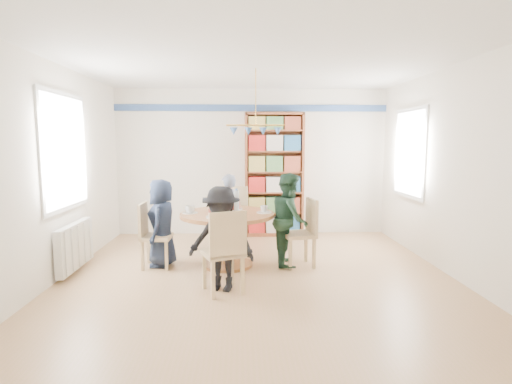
{
  "coord_description": "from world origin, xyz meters",
  "views": [
    {
      "loc": [
        -0.2,
        -4.97,
        1.71
      ],
      "look_at": [
        0.0,
        0.4,
        1.05
      ],
      "focal_mm": 28.0,
      "sensor_mm": 36.0,
      "label": 1
    }
  ],
  "objects_px": {
    "dining_table": "(227,227)",
    "chair_far": "(233,214)",
    "person_far": "(228,212)",
    "bookshelf": "(274,176)",
    "radiator": "(75,246)",
    "person_right": "(290,219)",
    "person_near": "(221,239)",
    "chair_near": "(225,248)",
    "chair_left": "(151,232)",
    "chair_right": "(304,229)",
    "person_left": "(162,223)"
  },
  "relations": [
    {
      "from": "dining_table",
      "to": "chair_far",
      "type": "distance_m",
      "value": 1.04
    },
    {
      "from": "person_far",
      "to": "bookshelf",
      "type": "height_order",
      "value": "bookshelf"
    },
    {
      "from": "radiator",
      "to": "person_right",
      "type": "distance_m",
      "value": 2.92
    },
    {
      "from": "radiator",
      "to": "dining_table",
      "type": "bearing_deg",
      "value": 5.12
    },
    {
      "from": "dining_table",
      "to": "bookshelf",
      "type": "distance_m",
      "value": 2.1
    },
    {
      "from": "person_right",
      "to": "person_far",
      "type": "distance_m",
      "value": 1.21
    },
    {
      "from": "dining_table",
      "to": "chair_far",
      "type": "relative_size",
      "value": 1.31
    },
    {
      "from": "person_far",
      "to": "person_near",
      "type": "xyz_separation_m",
      "value": [
        -0.03,
        -1.8,
        -0.0
      ]
    },
    {
      "from": "chair_near",
      "to": "person_near",
      "type": "relative_size",
      "value": 0.79
    },
    {
      "from": "chair_near",
      "to": "person_right",
      "type": "height_order",
      "value": "person_right"
    },
    {
      "from": "person_right",
      "to": "person_far",
      "type": "height_order",
      "value": "person_right"
    },
    {
      "from": "dining_table",
      "to": "person_far",
      "type": "relative_size",
      "value": 1.06
    },
    {
      "from": "chair_left",
      "to": "person_right",
      "type": "height_order",
      "value": "person_right"
    },
    {
      "from": "person_far",
      "to": "bookshelf",
      "type": "bearing_deg",
      "value": -137.34
    },
    {
      "from": "radiator",
      "to": "dining_table",
      "type": "height_order",
      "value": "dining_table"
    },
    {
      "from": "radiator",
      "to": "person_right",
      "type": "height_order",
      "value": "person_right"
    },
    {
      "from": "person_near",
      "to": "chair_far",
      "type": "bearing_deg",
      "value": 105.49
    },
    {
      "from": "chair_right",
      "to": "person_left",
      "type": "xyz_separation_m",
      "value": [
        -1.98,
        0.07,
        0.09
      ]
    },
    {
      "from": "radiator",
      "to": "chair_right",
      "type": "distance_m",
      "value": 3.1
    },
    {
      "from": "person_near",
      "to": "radiator",
      "type": "bearing_deg",
      "value": 177.48
    },
    {
      "from": "person_far",
      "to": "person_near",
      "type": "height_order",
      "value": "person_far"
    },
    {
      "from": "chair_far",
      "to": "person_left",
      "type": "distance_m",
      "value": 1.39
    },
    {
      "from": "dining_table",
      "to": "bookshelf",
      "type": "bearing_deg",
      "value": 66.69
    },
    {
      "from": "chair_right",
      "to": "chair_left",
      "type": "bearing_deg",
      "value": 179.75
    },
    {
      "from": "chair_right",
      "to": "person_right",
      "type": "xyz_separation_m",
      "value": [
        -0.2,
        0.07,
        0.13
      ]
    },
    {
      "from": "chair_right",
      "to": "bookshelf",
      "type": "bearing_deg",
      "value": 98.04
    },
    {
      "from": "person_near",
      "to": "chair_left",
      "type": "bearing_deg",
      "value": 156.22
    },
    {
      "from": "chair_near",
      "to": "person_right",
      "type": "bearing_deg",
      "value": 51.73
    },
    {
      "from": "chair_left",
      "to": "person_near",
      "type": "xyz_separation_m",
      "value": [
        1.01,
        -0.91,
        0.12
      ]
    },
    {
      "from": "radiator",
      "to": "bookshelf",
      "type": "relative_size",
      "value": 0.44
    },
    {
      "from": "radiator",
      "to": "dining_table",
      "type": "distance_m",
      "value": 2.04
    },
    {
      "from": "bookshelf",
      "to": "chair_left",
      "type": "bearing_deg",
      "value": -134.5
    },
    {
      "from": "person_left",
      "to": "chair_right",
      "type": "bearing_deg",
      "value": 90.36
    },
    {
      "from": "dining_table",
      "to": "person_far",
      "type": "xyz_separation_m",
      "value": [
        -0.01,
        0.86,
        0.06
      ]
    },
    {
      "from": "person_right",
      "to": "person_near",
      "type": "height_order",
      "value": "person_right"
    },
    {
      "from": "chair_far",
      "to": "person_near",
      "type": "xyz_separation_m",
      "value": [
        -0.1,
        -1.97,
        0.06
      ]
    },
    {
      "from": "person_left",
      "to": "person_near",
      "type": "relative_size",
      "value": 1.0
    },
    {
      "from": "chair_near",
      "to": "bookshelf",
      "type": "distance_m",
      "value": 3.08
    },
    {
      "from": "radiator",
      "to": "person_near",
      "type": "distance_m",
      "value": 2.14
    },
    {
      "from": "dining_table",
      "to": "person_right",
      "type": "distance_m",
      "value": 0.88
    },
    {
      "from": "dining_table",
      "to": "person_right",
      "type": "xyz_separation_m",
      "value": [
        0.87,
        0.04,
        0.09
      ]
    },
    {
      "from": "radiator",
      "to": "person_near",
      "type": "relative_size",
      "value": 0.82
    },
    {
      "from": "chair_far",
      "to": "chair_right",
      "type": "bearing_deg",
      "value": -46.65
    },
    {
      "from": "person_left",
      "to": "person_right",
      "type": "height_order",
      "value": "person_right"
    },
    {
      "from": "chair_near",
      "to": "person_near",
      "type": "distance_m",
      "value": 0.15
    },
    {
      "from": "chair_right",
      "to": "person_near",
      "type": "height_order",
      "value": "person_near"
    },
    {
      "from": "radiator",
      "to": "dining_table",
      "type": "xyz_separation_m",
      "value": [
        2.02,
        0.18,
        0.21
      ]
    },
    {
      "from": "chair_left",
      "to": "chair_far",
      "type": "relative_size",
      "value": 0.9
    },
    {
      "from": "person_left",
      "to": "bookshelf",
      "type": "distance_m",
      "value": 2.55
    },
    {
      "from": "chair_far",
      "to": "dining_table",
      "type": "bearing_deg",
      "value": -93.24
    }
  ]
}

